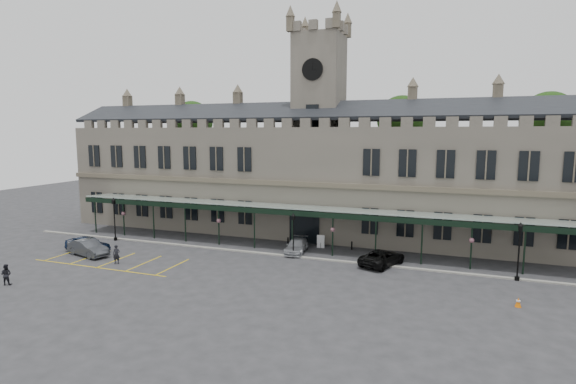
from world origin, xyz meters
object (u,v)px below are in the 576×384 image
(station_building, at_px, (318,177))
(person_a, at_px, (116,254))
(sign_board, at_px, (321,242))
(clock_tower, at_px, (319,117))
(lamp_post_mid, at_px, (293,231))
(car_left_b, at_px, (88,248))
(car_left_a, at_px, (88,244))
(car_van, at_px, (382,257))
(lamp_post_right, at_px, (519,246))
(car_taxi, at_px, (297,246))
(traffic_cone, at_px, (518,302))
(person_b, at_px, (6,275))
(lamp_post_left, at_px, (114,215))

(station_building, relative_size, person_a, 35.74)
(sign_board, bearing_deg, clock_tower, 106.01)
(lamp_post_mid, xyz_separation_m, car_left_b, (-18.27, -5.99, -1.73))
(car_left_a, height_order, car_van, car_left_a)
(station_building, relative_size, lamp_post_right, 12.91)
(lamp_post_right, height_order, sign_board, lamp_post_right)
(person_a, bearing_deg, lamp_post_right, -9.71)
(station_building, height_order, car_taxi, station_building)
(lamp_post_right, xyz_separation_m, person_a, (-32.55, -7.21, -1.92))
(sign_board, relative_size, car_left_b, 0.29)
(traffic_cone, bearing_deg, car_left_a, 178.48)
(sign_board, distance_m, car_left_b, 22.19)
(lamp_post_mid, distance_m, car_left_b, 19.31)
(car_left_b, distance_m, person_b, 8.51)
(clock_tower, bearing_deg, lamp_post_right, -28.83)
(car_left_b, height_order, car_taxi, car_left_b)
(car_taxi, relative_size, car_van, 0.88)
(person_b, bearing_deg, sign_board, -159.01)
(lamp_post_right, xyz_separation_m, person_b, (-36.54, -14.55, -1.95))
(sign_board, distance_m, person_b, 26.96)
(person_b, bearing_deg, car_taxi, -160.31)
(sign_board, xyz_separation_m, person_a, (-15.39, -11.40, 0.20))
(station_building, xyz_separation_m, car_left_b, (-17.50, -16.60, -5.71))
(car_left_b, height_order, car_van, car_left_b)
(lamp_post_mid, relative_size, car_left_a, 0.93)
(car_van, xyz_separation_m, person_a, (-22.03, -7.64, 0.15))
(clock_tower, distance_m, traffic_cone, 28.10)
(station_building, bearing_deg, lamp_post_mid, -85.82)
(car_left_a, xyz_separation_m, car_left_b, (1.11, -1.09, -0.01))
(lamp_post_mid, distance_m, person_b, 23.15)
(car_left_a, bearing_deg, person_b, -171.47)
(car_van, height_order, person_a, person_a)
(sign_board, height_order, car_van, car_van)
(lamp_post_mid, relative_size, car_van, 0.84)
(lamp_post_left, height_order, lamp_post_mid, lamp_post_left)
(car_taxi, relative_size, person_a, 2.61)
(traffic_cone, distance_m, sign_board, 19.40)
(car_left_a, xyz_separation_m, person_a, (5.41, -2.26, 0.08))
(lamp_post_right, bearing_deg, lamp_post_mid, -179.85)
(car_left_a, height_order, car_left_b, car_left_a)
(sign_board, bearing_deg, car_left_a, -158.95)
(lamp_post_right, bearing_deg, car_van, 177.61)
(car_van, height_order, person_b, person_b)
(station_building, xyz_separation_m, sign_board, (2.19, -6.37, -5.83))
(traffic_cone, xyz_separation_m, person_b, (-35.91, -8.61, 0.50))
(car_left_a, distance_m, person_a, 5.86)
(lamp_post_mid, distance_m, car_left_a, 20.07)
(car_left_a, xyz_separation_m, car_van, (27.44, 5.39, -0.07))
(lamp_post_right, height_order, person_a, lamp_post_right)
(lamp_post_left, height_order, car_left_b, lamp_post_left)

